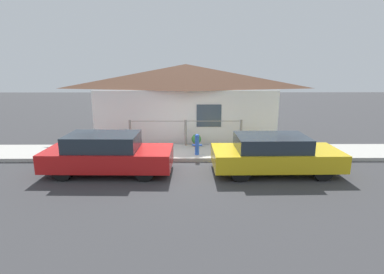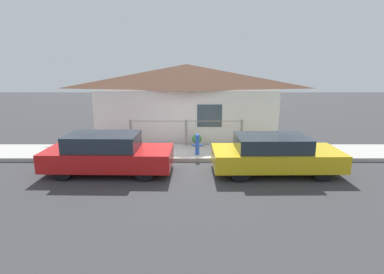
{
  "view_description": "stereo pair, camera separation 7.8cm",
  "coord_description": "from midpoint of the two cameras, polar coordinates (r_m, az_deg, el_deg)",
  "views": [
    {
      "loc": [
        0.18,
        -10.76,
        3.55
      ],
      "look_at": [
        0.26,
        0.3,
        0.9
      ],
      "focal_mm": 28.0,
      "sensor_mm": 36.0,
      "label": 1
    },
    {
      "loc": [
        0.25,
        -10.76,
        3.55
      ],
      "look_at": [
        0.26,
        0.3,
        0.9
      ],
      "focal_mm": 28.0,
      "sensor_mm": 36.0,
      "label": 2
    }
  ],
  "objects": [
    {
      "name": "sidewalk",
      "position": [
        12.29,
        -1.05,
        -2.97
      ],
      "size": [
        24.0,
        2.04,
        0.15
      ],
      "color": "#B2AFA8",
      "rests_on": "ground_plane"
    },
    {
      "name": "fence",
      "position": [
        12.96,
        -1.0,
        1.07
      ],
      "size": [
        4.9,
        0.1,
        1.13
      ],
      "color": "gray",
      "rests_on": "sidewalk"
    },
    {
      "name": "fire_hydrant",
      "position": [
        11.62,
        1.17,
        -1.34
      ],
      "size": [
        0.39,
        0.17,
        0.83
      ],
      "color": "blue",
      "rests_on": "sidewalk"
    },
    {
      "name": "potted_plant_near_hydrant",
      "position": [
        12.85,
        1.05,
        -0.51
      ],
      "size": [
        0.41,
        0.41,
        0.54
      ],
      "color": "#9E5638",
      "rests_on": "sidewalk"
    },
    {
      "name": "ground_plane",
      "position": [
        11.33,
        -1.14,
        -4.78
      ],
      "size": [
        60.0,
        60.0,
        0.0
      ],
      "primitive_type": "plane",
      "color": "#38383A"
    },
    {
      "name": "car_left",
      "position": [
        10.41,
        -15.63,
        -3.07
      ],
      "size": [
        4.24,
        1.74,
        1.35
      ],
      "rotation": [
        0.0,
        0.0,
        -0.02
      ],
      "color": "red",
      "rests_on": "ground_plane"
    },
    {
      "name": "house",
      "position": [
        14.19,
        -0.93,
        10.7
      ],
      "size": [
        8.69,
        2.23,
        3.61
      ],
      "color": "white",
      "rests_on": "ground_plane"
    },
    {
      "name": "car_right",
      "position": [
        10.41,
        15.59,
        -3.15
      ],
      "size": [
        4.23,
        1.82,
        1.29
      ],
      "rotation": [
        0.0,
        0.0,
        0.01
      ],
      "color": "gold",
      "rests_on": "ground_plane"
    }
  ]
}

